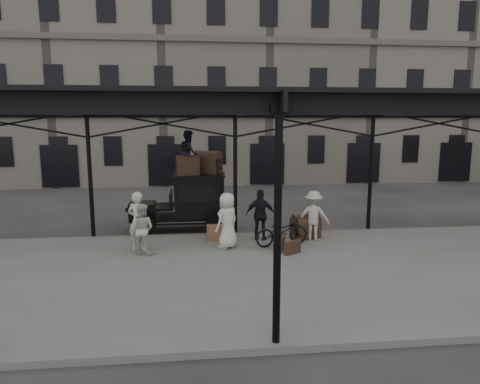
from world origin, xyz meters
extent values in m
plane|color=#383533|center=(0.00, 0.00, 0.00)|extent=(120.00, 120.00, 0.00)
cube|color=slate|center=(0.00, -2.00, 0.07)|extent=(28.00, 8.00, 0.15)
cylinder|color=black|center=(0.00, 2.00, 2.15)|extent=(0.14, 0.14, 4.30)
cylinder|color=black|center=(0.00, -5.80, 2.15)|extent=(0.14, 0.14, 4.30)
cube|color=black|center=(0.00, 2.00, 4.48)|extent=(22.00, 0.10, 0.45)
cube|color=black|center=(0.00, -5.80, 4.48)|extent=(22.00, 0.10, 0.45)
cube|color=black|center=(0.00, -1.70, 4.65)|extent=(22.50, 9.00, 0.08)
cube|color=silver|center=(0.00, -1.70, 4.72)|extent=(18.00, 7.00, 0.04)
cube|color=slate|center=(0.00, 18.00, 7.00)|extent=(64.00, 8.00, 14.00)
cylinder|color=black|center=(-3.28, 2.28, 0.40)|extent=(0.80, 0.10, 0.80)
cylinder|color=black|center=(-3.28, 3.72, 0.40)|extent=(0.80, 0.10, 0.80)
cylinder|color=black|center=(-0.68, 2.28, 0.40)|extent=(0.80, 0.10, 0.80)
cylinder|color=black|center=(-0.68, 3.72, 0.40)|extent=(0.80, 0.10, 0.80)
cube|color=black|center=(-2.03, 3.00, 0.55)|extent=(3.60, 1.25, 0.12)
cube|color=black|center=(-3.38, 3.00, 0.85)|extent=(0.90, 1.00, 0.55)
cube|color=black|center=(-3.85, 3.00, 0.85)|extent=(0.06, 0.70, 0.55)
cube|color=black|center=(-2.58, 3.00, 0.95)|extent=(0.70, 1.30, 0.10)
cube|color=black|center=(-1.28, 3.00, 1.35)|extent=(1.80, 1.45, 1.55)
cube|color=black|center=(-1.28, 2.27, 1.55)|extent=(1.40, 0.02, 0.60)
cube|color=black|center=(-1.28, 3.00, 2.15)|extent=(1.90, 1.55, 0.06)
imported|color=silver|center=(-3.19, 0.13, 1.09)|extent=(0.80, 0.67, 1.87)
imported|color=beige|center=(-3.05, -0.21, 0.93)|extent=(0.91, 0.81, 1.56)
imported|color=silver|center=(-0.43, 0.17, 1.04)|extent=(1.02, 1.00, 1.77)
imported|color=black|center=(0.76, 0.93, 1.02)|extent=(1.10, 0.69, 1.74)
imported|color=beige|center=(2.53, 0.78, 0.99)|extent=(1.22, 0.90, 1.68)
imported|color=black|center=(1.34, 0.19, 0.63)|extent=(1.92, 1.07, 0.96)
imported|color=black|center=(-1.63, 2.90, 3.00)|extent=(0.66, 0.83, 1.63)
cube|color=#936943|center=(-0.75, 1.08, 0.40)|extent=(0.61, 0.47, 0.50)
cube|color=#41291E|center=(1.23, -0.27, 0.38)|extent=(0.35, 0.61, 0.45)
cube|color=#41291E|center=(1.49, -0.68, 0.35)|extent=(0.58, 0.46, 0.40)
camera|label=1|loc=(-1.43, -12.98, 4.17)|focal=32.00mm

